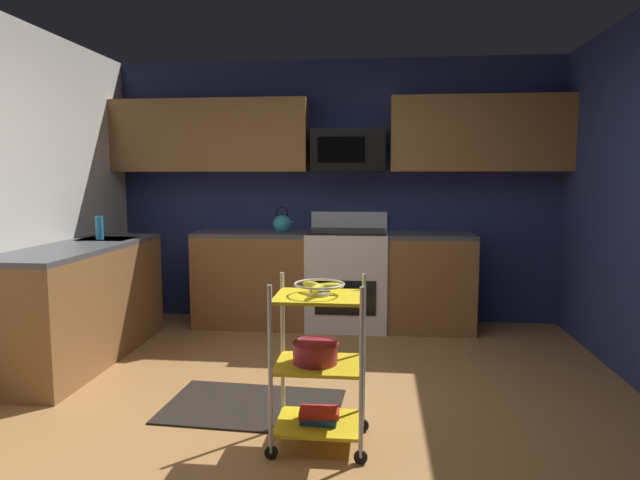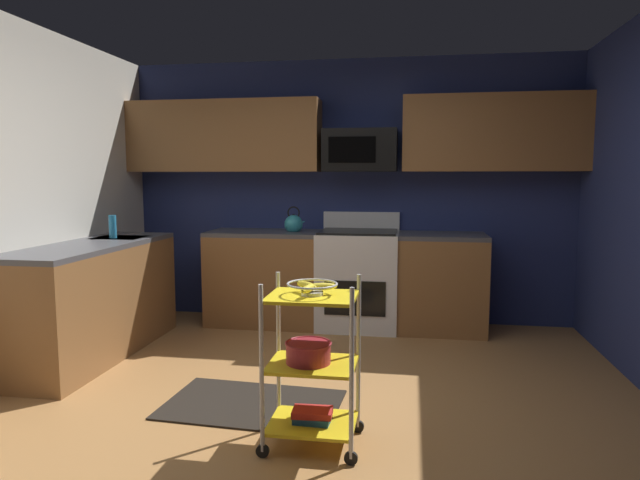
# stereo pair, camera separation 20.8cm
# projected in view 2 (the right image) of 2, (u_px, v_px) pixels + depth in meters

# --- Properties ---
(floor) EXTENTS (4.40, 4.80, 0.04)m
(floor) POSITION_uv_depth(u_px,v_px,m) (302.00, 420.00, 3.40)
(floor) COLOR #A87542
(floor) RESTS_ON ground
(wall_back) EXTENTS (4.52, 0.06, 2.60)m
(wall_back) POSITION_uv_depth(u_px,v_px,m) (348.00, 192.00, 5.63)
(wall_back) COLOR navy
(wall_back) RESTS_ON ground
(counter_run) EXTENTS (3.53, 2.42, 0.92)m
(counter_run) POSITION_uv_depth(u_px,v_px,m) (251.00, 286.00, 5.05)
(counter_run) COLOR brown
(counter_run) RESTS_ON ground
(oven_range) EXTENTS (0.76, 0.65, 1.10)m
(oven_range) POSITION_uv_depth(u_px,v_px,m) (358.00, 278.00, 5.39)
(oven_range) COLOR white
(oven_range) RESTS_ON ground
(upper_cabinets) EXTENTS (4.40, 0.33, 0.70)m
(upper_cabinets) POSITION_uv_depth(u_px,v_px,m) (343.00, 135.00, 5.39)
(upper_cabinets) COLOR brown
(microwave) EXTENTS (0.70, 0.39, 0.40)m
(microwave) POSITION_uv_depth(u_px,v_px,m) (360.00, 151.00, 5.35)
(microwave) COLOR black
(rolling_cart) EXTENTS (0.53, 0.39, 0.91)m
(rolling_cart) POSITION_uv_depth(u_px,v_px,m) (312.00, 364.00, 3.00)
(rolling_cart) COLOR silver
(rolling_cart) RESTS_ON ground
(fruit_bowl) EXTENTS (0.27, 0.27, 0.07)m
(fruit_bowl) POSITION_uv_depth(u_px,v_px,m) (312.00, 286.00, 2.95)
(fruit_bowl) COLOR silver
(fruit_bowl) RESTS_ON rolling_cart
(mixing_bowl_large) EXTENTS (0.25, 0.25, 0.11)m
(mixing_bowl_large) POSITION_uv_depth(u_px,v_px,m) (308.00, 352.00, 2.99)
(mixing_bowl_large) COLOR maroon
(mixing_bowl_large) RESTS_ON rolling_cart
(book_stack) EXTENTS (0.22, 0.15, 0.07)m
(book_stack) POSITION_uv_depth(u_px,v_px,m) (312.00, 415.00, 3.03)
(book_stack) COLOR #1E4C8C
(book_stack) RESTS_ON rolling_cart
(kettle) EXTENTS (0.21, 0.18, 0.26)m
(kettle) POSITION_uv_depth(u_px,v_px,m) (294.00, 224.00, 5.42)
(kettle) COLOR teal
(kettle) RESTS_ON counter_run
(dish_soap_bottle) EXTENTS (0.06, 0.06, 0.20)m
(dish_soap_bottle) POSITION_uv_depth(u_px,v_px,m) (113.00, 227.00, 4.84)
(dish_soap_bottle) COLOR #2D8CBF
(dish_soap_bottle) RESTS_ON counter_run
(floor_rug) EXTENTS (1.14, 0.76, 0.01)m
(floor_rug) POSITION_uv_depth(u_px,v_px,m) (252.00, 404.00, 3.57)
(floor_rug) COLOR black
(floor_rug) RESTS_ON ground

